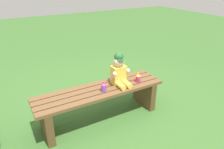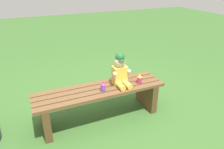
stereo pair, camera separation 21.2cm
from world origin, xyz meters
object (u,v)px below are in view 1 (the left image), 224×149
child_figure (119,71)px  sippy_cup_left (104,87)px  sippy_cup_right (138,78)px  park_bench (100,99)px

child_figure → sippy_cup_left: size_ratio=3.26×
child_figure → sippy_cup_left: child_figure is taller
sippy_cup_right → child_figure: bearing=162.5°
child_figure → sippy_cup_right: child_figure is taller
child_figure → park_bench: bearing=-178.7°
park_bench → sippy_cup_left: (0.01, -0.07, 0.19)m
sippy_cup_right → sippy_cup_left: bearing=180.0°
sippy_cup_left → park_bench: bearing=102.3°
park_bench → child_figure: child_figure is taller
child_figure → sippy_cup_right: size_ratio=3.26×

